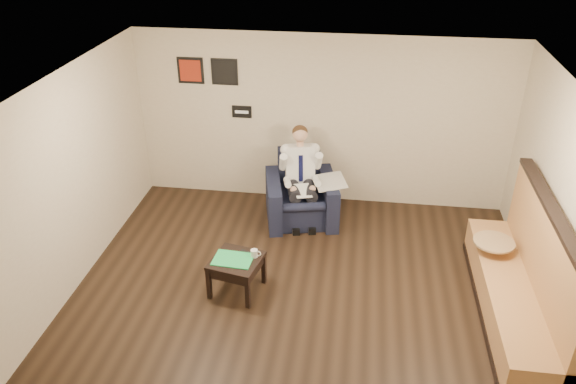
# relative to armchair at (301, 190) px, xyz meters

# --- Properties ---
(ground) EXTENTS (6.00, 6.00, 0.00)m
(ground) POSITION_rel_armchair_xyz_m (0.24, -2.28, -0.52)
(ground) COLOR black
(ground) RESTS_ON ground
(wall_back) EXTENTS (6.00, 0.02, 2.80)m
(wall_back) POSITION_rel_armchair_xyz_m (0.24, 0.72, 0.88)
(wall_back) COLOR beige
(wall_back) RESTS_ON ground
(wall_left) EXTENTS (0.02, 6.00, 2.80)m
(wall_left) POSITION_rel_armchair_xyz_m (-2.76, -2.28, 0.88)
(wall_left) COLOR beige
(wall_left) RESTS_ON ground
(ceiling) EXTENTS (6.00, 6.00, 0.02)m
(ceiling) POSITION_rel_armchair_xyz_m (0.24, -2.28, 2.28)
(ceiling) COLOR white
(ceiling) RESTS_ON wall_back
(seating_sign) EXTENTS (0.32, 0.02, 0.20)m
(seating_sign) POSITION_rel_armchair_xyz_m (-1.06, 0.70, 0.98)
(seating_sign) COLOR black
(seating_sign) RESTS_ON wall_back
(art_print_left) EXTENTS (0.42, 0.03, 0.42)m
(art_print_left) POSITION_rel_armchair_xyz_m (-1.86, 0.70, 1.63)
(art_print_left) COLOR maroon
(art_print_left) RESTS_ON wall_back
(art_print_right) EXTENTS (0.42, 0.03, 0.42)m
(art_print_right) POSITION_rel_armchair_xyz_m (-1.31, 0.70, 1.63)
(art_print_right) COLOR black
(art_print_right) RESTS_ON wall_back
(armchair) EXTENTS (1.28, 1.28, 1.04)m
(armchair) POSITION_rel_armchair_xyz_m (0.00, 0.00, 0.00)
(armchair) COLOR black
(armchair) RESTS_ON ground
(seated_man) EXTENTS (0.88, 1.14, 1.42)m
(seated_man) POSITION_rel_armchair_xyz_m (0.03, -0.13, 0.19)
(seated_man) COLOR white
(seated_man) RESTS_ON armchair
(lap_papers) EXTENTS (0.32, 0.39, 0.01)m
(lap_papers) POSITION_rel_armchair_xyz_m (0.05, -0.24, 0.12)
(lap_papers) COLOR white
(lap_papers) RESTS_ON seated_man
(newspaper) EXTENTS (0.59, 0.67, 0.01)m
(newspaper) POSITION_rel_armchair_xyz_m (0.45, -0.02, 0.19)
(newspaper) COLOR silver
(newspaper) RESTS_ON armchair
(side_table) EXTENTS (0.72, 0.72, 0.50)m
(side_table) POSITION_rel_armchair_xyz_m (-0.62, -1.93, -0.27)
(side_table) COLOR black
(side_table) RESTS_ON ground
(green_folder) EXTENTS (0.52, 0.39, 0.01)m
(green_folder) POSITION_rel_armchair_xyz_m (-0.65, -1.95, -0.01)
(green_folder) COLOR #26C05C
(green_folder) RESTS_ON side_table
(coffee_mug) EXTENTS (0.11, 0.11, 0.11)m
(coffee_mug) POSITION_rel_armchair_xyz_m (-0.39, -1.84, 0.03)
(coffee_mug) COLOR white
(coffee_mug) RESTS_ON side_table
(smartphone) EXTENTS (0.17, 0.13, 0.01)m
(smartphone) POSITION_rel_armchair_xyz_m (-0.53, -1.77, -0.02)
(smartphone) COLOR black
(smartphone) RESTS_ON side_table
(banquette) EXTENTS (0.69, 2.89, 1.48)m
(banquette) POSITION_rel_armchair_xyz_m (2.83, -1.94, 0.22)
(banquette) COLOR #AC7642
(banquette) RESTS_ON ground
(cafe_table) EXTENTS (0.63, 0.63, 0.66)m
(cafe_table) POSITION_rel_armchair_xyz_m (2.68, -1.29, -0.19)
(cafe_table) COLOR #A27F58
(cafe_table) RESTS_ON ground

